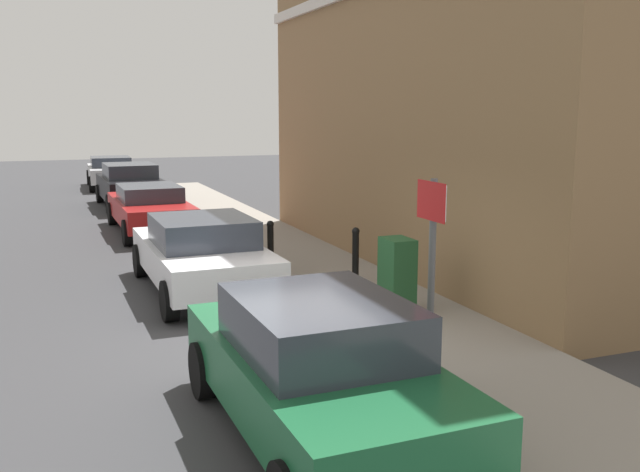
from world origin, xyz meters
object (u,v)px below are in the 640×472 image
Objects in this scene: car_white at (202,253)px; bollard_far_kerb at (271,246)px; car_green at (318,367)px; car_black at (130,184)px; utility_cabinet at (397,278)px; car_silver at (111,171)px; street_sign at (432,248)px; bollard_near_cabinet at (356,254)px; car_red at (150,207)px.

bollard_far_kerb is at bearing -83.66° from car_white.
car_white is at bearing -2.38° from car_green.
utility_cabinet is (2.30, -14.74, -0.08)m from car_black.
car_black is 4.17× the size of bollard_far_kerb.
car_silver is 18.23m from bollard_far_kerb.
street_sign is at bearing -164.64° from car_white.
car_silver is 4.08× the size of bollard_far_kerb.
car_green is 3.88× the size of bollard_near_cabinet.
utility_cabinet is (2.37, -21.21, -0.01)m from car_silver.
car_red is 12.03m from street_sign.
car_black is at bearing -1.87° from car_red.
car_green reaches higher than bollard_far_kerb.
street_sign is at bearing -174.68° from car_silver.
car_white is at bearing -178.40° from car_silver.
bollard_far_kerb is (1.32, 0.17, -0.01)m from car_white.
utility_cabinet is (2.53, 3.21, -0.07)m from car_green.
car_black reaches higher than car_green.
bollard_near_cabinet is at bearing -114.68° from car_white.
car_black is 3.77× the size of utility_cabinet.
utility_cabinet is at bearing -172.65° from car_black.
car_white is 2.72m from bollard_near_cabinet.
bollard_far_kerb is 5.54m from street_sign.
bollard_far_kerb is (-1.16, 1.26, 0.00)m from bollard_near_cabinet.
car_red is 1.07× the size of car_silver.
car_white is 1.33m from bollard_far_kerb.
car_green is at bearing -155.11° from street_sign.
car_red is at bearing 104.17° from utility_cabinet.
bollard_far_kerb is 0.45× the size of street_sign.
utility_cabinet is 1.11× the size of bollard_near_cabinet.
car_red is at bearing 97.36° from street_sign.
bollard_far_kerb is at bearing 92.24° from street_sign.
car_red is at bearing 177.56° from car_black.
utility_cabinet is at bearing 70.68° from street_sign.
car_green is 4.09m from utility_cabinet.
bollard_far_kerb is at bearing -169.34° from car_red.
car_white is 5.59m from street_sign.
car_black is (0.08, 11.88, 0.05)m from car_white.
car_red is 6.57m from bollard_far_kerb.
car_green is at bearing -128.27° from utility_cabinet.
utility_cabinet is at bearing -39.25° from car_green.
car_silver is at bearing -1.06° from car_red.
street_sign is (1.45, -17.17, 0.90)m from car_black.
street_sign reaches higher than bollard_far_kerb.
car_red is 5.28m from car_black.
car_silver is at bearing 97.23° from bollard_near_cabinet.
car_silver is 21.34m from utility_cabinet.
street_sign is (1.53, -5.29, 0.95)m from car_white.
car_black reaches higher than bollard_far_kerb.
car_white reaches higher than bollard_near_cabinet.
bollard_near_cabinet is (2.47, -19.45, 0.01)m from car_silver.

